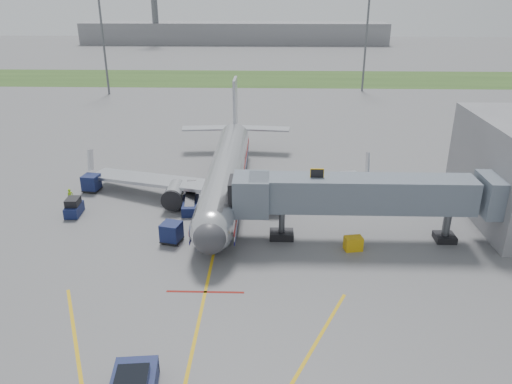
{
  "coord_description": "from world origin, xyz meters",
  "views": [
    {
      "loc": [
        4.88,
        -36.21,
        21.81
      ],
      "look_at": [
        3.52,
        8.39,
        3.2
      ],
      "focal_mm": 35.0,
      "sensor_mm": 36.0,
      "label": 1
    }
  ],
  "objects_px": {
    "airliner": "(226,172)",
    "belt_loader": "(191,205)",
    "baggage_tug": "(74,208)",
    "ramp_worker": "(71,197)"
  },
  "relations": [
    {
      "from": "airliner",
      "to": "ramp_worker",
      "type": "bearing_deg",
      "value": -168.76
    },
    {
      "from": "airliner",
      "to": "belt_loader",
      "type": "bearing_deg",
      "value": -129.0
    },
    {
      "from": "baggage_tug",
      "to": "belt_loader",
      "type": "height_order",
      "value": "belt_loader"
    },
    {
      "from": "airliner",
      "to": "ramp_worker",
      "type": "relative_size",
      "value": 20.0
    },
    {
      "from": "belt_loader",
      "to": "ramp_worker",
      "type": "xyz_separation_m",
      "value": [
        -12.99,
        0.94,
        0.32
      ]
    },
    {
      "from": "baggage_tug",
      "to": "belt_loader",
      "type": "xyz_separation_m",
      "value": [
        11.7,
        1.6,
        -0.23
      ]
    },
    {
      "from": "baggage_tug",
      "to": "belt_loader",
      "type": "relative_size",
      "value": 0.56
    },
    {
      "from": "belt_loader",
      "to": "ramp_worker",
      "type": "relative_size",
      "value": 2.7
    },
    {
      "from": "airliner",
      "to": "baggage_tug",
      "type": "bearing_deg",
      "value": -158.97
    },
    {
      "from": "baggage_tug",
      "to": "ramp_worker",
      "type": "bearing_deg",
      "value": 116.83
    }
  ]
}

